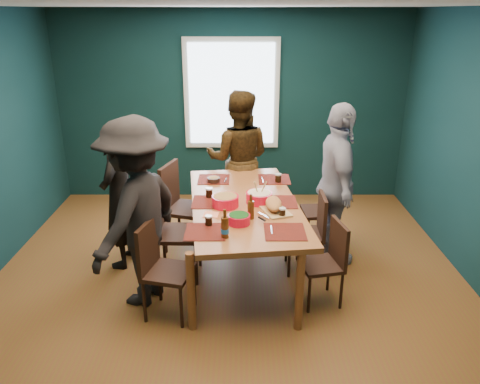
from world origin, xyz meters
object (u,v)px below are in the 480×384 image
object	(u,v)px
chair_left_mid	(169,225)
person_near_left	(137,213)
chair_right_far	(327,204)
bowl_dumpling	(259,197)
chair_left_near	(159,262)
person_far_left	(120,195)
chair_left_far	(179,200)
cutting_board	(273,205)
bowl_salad	(225,201)
chair_right_near	(329,257)
person_right	(337,185)
bowl_herbs	(239,219)
person_back	(239,159)
dining_table	(244,209)
chair_right_mid	(312,227)

from	to	relation	value
chair_left_mid	person_near_left	size ratio (longest dim) A/B	0.56
chair_right_far	bowl_dumpling	size ratio (longest dim) A/B	3.28
chair_left_near	chair_right_far	world-z (taller)	chair_left_near
chair_left_near	person_near_left	bearing A→B (deg)	146.15
chair_left_mid	person_far_left	world-z (taller)	person_far_left
chair_left_far	cutting_board	world-z (taller)	chair_left_far
bowl_dumpling	chair_right_far	bearing A→B (deg)	37.81
bowl_salad	cutting_board	xyz separation A→B (m)	(0.48, -0.10, -0.00)
chair_left_far	chair_right_near	world-z (taller)	chair_left_far
chair_right_far	person_right	world-z (taller)	person_right
chair_left_near	bowl_dumpling	xyz separation A→B (m)	(0.93, 0.74, 0.34)
chair_left_far	chair_right_far	distance (m)	1.75
chair_left_far	bowl_herbs	bearing A→B (deg)	-40.94
chair_left_far	person_near_left	distance (m)	1.15
bowl_salad	chair_left_near	bearing A→B (deg)	-132.44
chair_right_far	bowl_dumpling	bearing A→B (deg)	-146.92
bowl_herbs	cutting_board	world-z (taller)	cutting_board
bowl_salad	cutting_board	distance (m)	0.49
person_back	person_right	xyz separation A→B (m)	(1.07, -1.01, 0.02)
dining_table	person_near_left	distance (m)	1.13
chair_right_far	cutting_board	xyz separation A→B (m)	(-0.70, -0.85, 0.35)
chair_right_mid	person_far_left	distance (m)	2.08
chair_left_near	person_back	bearing A→B (deg)	84.64
chair_left_near	person_right	distance (m)	2.09
person_back	dining_table	bearing A→B (deg)	98.70
person_far_left	bowl_salad	size ratio (longest dim) A/B	6.02
chair_left_mid	person_back	bearing A→B (deg)	63.38
dining_table	chair_right_far	size ratio (longest dim) A/B	2.53
bowl_dumpling	chair_right_near	bearing A→B (deg)	-39.83
chair_left_near	chair_right_near	world-z (taller)	chair_left_near
person_near_left	person_back	bearing A→B (deg)	176.35
chair_left_near	person_near_left	size ratio (longest dim) A/B	0.50
person_near_left	cutting_board	size ratio (longest dim) A/B	3.23
person_right	person_near_left	distance (m)	2.15
person_far_left	bowl_dumpling	xyz separation A→B (m)	(1.48, -0.21, 0.06)
chair_left_near	person_far_left	distance (m)	1.13
bowl_salad	chair_right_near	bearing A→B (deg)	-24.09
person_far_left	chair_left_mid	bearing A→B (deg)	74.34
person_far_left	cutting_board	distance (m)	1.67
chair_right_mid	bowl_dumpling	distance (m)	0.68
chair_right_near	person_right	size ratio (longest dim) A/B	0.46
dining_table	chair_right_far	xyz separation A→B (m)	(0.99, 0.64, -0.22)
chair_left_far	person_right	distance (m)	1.81
dining_table	cutting_board	world-z (taller)	cutting_board
chair_left_near	person_far_left	world-z (taller)	person_far_left
chair_right_near	person_far_left	world-z (taller)	person_far_left
chair_right_near	bowl_dumpling	bearing A→B (deg)	128.11
person_near_left	bowl_salad	bearing A→B (deg)	139.79
chair_right_near	cutting_board	xyz separation A→B (m)	(-0.51, 0.34, 0.39)
chair_right_far	person_near_left	bearing A→B (deg)	-154.89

